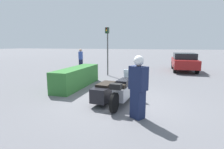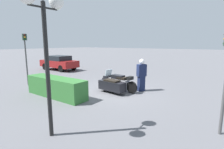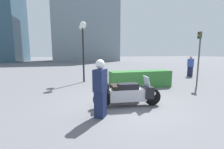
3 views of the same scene
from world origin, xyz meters
name	(u,v)px [view 3 (image 3 of 3)]	position (x,y,z in m)	size (l,w,h in m)	color
ground_plane	(127,104)	(0.00, 0.00, 0.00)	(160.00, 160.00, 0.00)	slate
police_motorcycle	(126,92)	(0.02, 0.11, 0.47)	(2.63, 1.42, 1.16)	black
officer_rider	(100,87)	(-1.23, -0.89, 0.97)	(0.53, 0.59, 1.84)	#192347
hedge_bush_curbside	(140,79)	(1.86, 2.64, 0.49)	(3.69, 0.90, 0.98)	#337033
twin_lamp_post	(83,34)	(-1.27, 5.18, 3.30)	(0.41, 1.27, 4.05)	black
traffic_light_near	(199,51)	(5.46, 2.13, 2.17)	(0.23, 0.29, 3.29)	#4C4C4C
pedestrian_bystander	(190,66)	(7.92, 5.37, 0.89)	(0.57, 0.44, 1.78)	#191E38
office_building_main	(85,18)	(1.76, 35.83, 11.21)	(15.91, 10.64, 22.42)	slate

